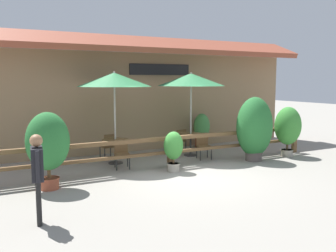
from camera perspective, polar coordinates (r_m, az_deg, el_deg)
ground_plane at (r=10.39m, az=3.10°, el=-7.55°), size 60.00×60.00×0.00m
building_facade at (r=13.74m, az=-5.77°, el=5.12°), size 14.28×1.49×4.23m
patio_railing at (r=11.14m, az=0.32°, el=-2.89°), size 10.40×0.14×0.95m
patio_umbrella_near at (r=11.68m, az=-8.19°, el=6.99°), size 2.29×2.29×2.87m
dining_table_near at (r=11.85m, az=-8.02°, el=-2.78°), size 0.83×0.83×0.77m
chair_near_streetside at (r=11.23m, az=-7.07°, el=-4.00°), size 0.50×0.50×0.85m
chair_near_wallside at (r=12.50m, az=-9.07°, el=-2.90°), size 0.46×0.46×0.85m
patio_umbrella_middle at (r=12.83m, az=3.54°, el=7.05°), size 2.29×2.29×2.87m
dining_table_middle at (r=12.98m, az=3.47°, el=-1.86°), size 0.83×0.83×0.77m
chair_middle_streetside at (r=12.51m, az=5.41°, el=-2.84°), size 0.51×0.51×0.85m
chair_middle_wallside at (r=13.52m, az=1.77°, el=-2.07°), size 0.46×0.46×0.85m
potted_plant_corner_fern at (r=12.39m, az=13.04°, el=-0.27°), size 1.21×1.09×2.08m
potted_plant_tall_tropical at (r=13.45m, az=17.80°, el=-0.13°), size 0.94×0.85×1.70m
potted_plant_broad_leaf at (r=9.34m, az=-17.84°, el=-2.53°), size 1.03×0.93×1.87m
potted_plant_entrance_palm at (r=10.68m, az=0.83°, el=-3.42°), size 0.57×0.51×1.16m
potted_plant_small_flowering at (r=14.67m, az=5.16°, el=-0.57°), size 0.65×0.58×1.32m
pedestrian at (r=7.12m, az=-19.30°, el=-5.94°), size 0.26×0.58×1.66m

